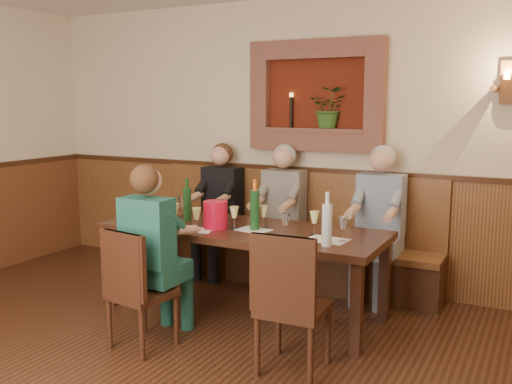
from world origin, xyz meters
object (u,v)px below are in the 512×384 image
person_chair_front (156,268)px  person_bench_left (218,222)px  wine_bottle_green_a (255,209)px  dining_table (243,236)px  chair_near_left (141,313)px  water_bottle (327,224)px  chair_near_right (292,331)px  spittoon_bucket (215,215)px  wine_bottle_green_b (187,203)px  bench (288,250)px  person_bench_mid (280,228)px  person_bench_right (377,238)px

person_chair_front → person_bench_left: bearing=104.9°
person_chair_front → wine_bottle_green_a: (0.46, 0.73, 0.37)m
dining_table → chair_near_left: bearing=-108.5°
chair_near_left → water_bottle: 1.51m
chair_near_right → spittoon_bucket: size_ratio=4.24×
chair_near_left → chair_near_right: size_ratio=0.93×
person_bench_left → wine_bottle_green_a: size_ratio=3.27×
wine_bottle_green_a → wine_bottle_green_b: 0.72m
bench → water_bottle: (0.85, -1.21, 0.59)m
person_bench_left → person_bench_mid: bearing=-0.0°
spittoon_bucket → wine_bottle_green_a: size_ratio=0.55×
dining_table → chair_near_right: 1.21m
chair_near_right → person_bench_mid: 1.87m
person_bench_left → person_bench_mid: person_bench_mid is taller
chair_near_left → person_bench_mid: bearing=89.6°
person_bench_right → wine_bottle_green_a: (-0.78, -0.89, 0.34)m
bench → person_bench_mid: person_bench_mid is taller
person_chair_front → spittoon_bucket: size_ratio=5.89×
spittoon_bucket → wine_bottle_green_b: size_ratio=0.60×
person_chair_front → water_bottle: 1.33m
chair_near_right → person_bench_left: person_bench_left is taller
dining_table → bench: size_ratio=0.80×
bench → person_bench_right: (0.92, -0.11, 0.26)m
spittoon_bucket → water_bottle: (1.03, -0.13, 0.05)m
person_chair_front → wine_bottle_green_b: 0.91m
person_bench_right → spittoon_bucket: bearing=-138.3°
person_bench_left → person_bench_mid: size_ratio=0.99×
person_bench_mid → water_bottle: 1.46m
bench → spittoon_bucket: 1.22m
bench → person_chair_front: size_ratio=2.22×
spittoon_bucket → bench: bearing=80.6°
person_bench_mid → spittoon_bucket: (-0.14, -0.98, 0.29)m
bench → person_chair_front: person_chair_front is taller
chair_near_right → bench: bearing=112.0°
person_bench_mid → water_bottle: person_bench_mid is taller
bench → spittoon_bucket: bearing=-99.4°
dining_table → person_bench_mid: bearing=93.1°
wine_bottle_green_a → wine_bottle_green_b: bearing=174.4°
bench → person_bench_right: size_ratio=2.13×
person_bench_left → person_chair_front: size_ratio=1.02×
person_bench_right → person_bench_mid: bearing=180.0°
water_bottle → wine_bottle_green_a: bearing=162.9°
person_chair_front → person_bench_mid: bearing=80.3°
dining_table → chair_near_left: chair_near_left is taller
person_chair_front → bench: bearing=79.5°
dining_table → chair_near_left: 1.10m
chair_near_left → wine_bottle_green_b: size_ratio=2.36×
person_bench_mid → spittoon_bucket: person_bench_mid is taller
bench → water_bottle: water_bottle is taller
chair_near_left → person_bench_left: (-0.43, 1.80, 0.30)m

